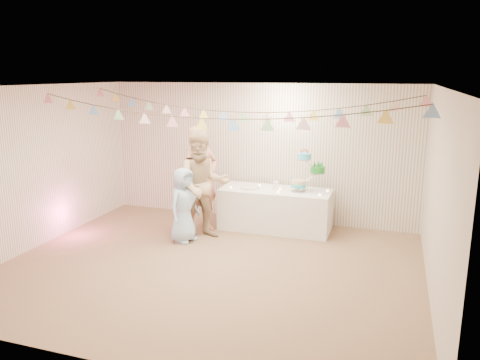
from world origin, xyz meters
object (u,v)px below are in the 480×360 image
(table, at_px, (275,209))
(cake_stand, at_px, (307,171))
(person_adult_b, at_px, (203,185))
(person_child, at_px, (184,205))
(person_adult_a, at_px, (201,180))

(table, xyz_separation_m, cake_stand, (0.55, 0.05, 0.73))
(person_adult_b, bearing_deg, person_child, -163.67)
(table, height_order, person_adult_b, person_adult_b)
(table, distance_m, cake_stand, 0.92)
(table, xyz_separation_m, person_child, (-1.30, -1.10, 0.26))
(person_child, bearing_deg, person_adult_b, -26.27)
(cake_stand, distance_m, person_adult_b, 1.85)
(person_child, bearing_deg, person_adult_a, 9.78)
(cake_stand, height_order, person_adult_b, person_adult_b)
(person_adult_b, distance_m, person_child, 0.46)
(table, relative_size, cake_stand, 2.81)
(table, height_order, person_child, person_child)
(person_adult_b, bearing_deg, table, 6.39)
(cake_stand, bearing_deg, table, -174.81)
(person_child, bearing_deg, table, -34.16)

